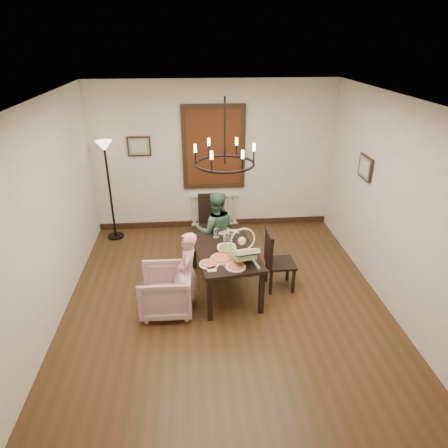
{
  "coord_description": "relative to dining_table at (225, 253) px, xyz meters",
  "views": [
    {
      "loc": [
        -0.42,
        -4.73,
        3.48
      ],
      "look_at": [
        0.01,
        0.34,
        1.05
      ],
      "focal_mm": 32.0,
      "sensor_mm": 36.0,
      "label": 1
    }
  ],
  "objects": [
    {
      "name": "room_shell",
      "position": [
        -0.02,
        0.07,
        0.79
      ],
      "size": [
        4.51,
        5.0,
        2.81
      ],
      "color": "#492C19",
      "rests_on": "ground"
    },
    {
      "name": "dining_table",
      "position": [
        0.0,
        0.0,
        0.0
      ],
      "size": [
        1.03,
        1.58,
        0.69
      ],
      "rotation": [
        0.0,
        0.0,
        0.14
      ],
      "color": "black",
      "rests_on": "room_shell"
    },
    {
      "name": "chair_far",
      "position": [
        -0.12,
        1.1,
        -0.09
      ],
      "size": [
        0.47,
        0.47,
        1.04
      ],
      "primitive_type": null,
      "rotation": [
        0.0,
        0.0,
        -0.03
      ],
      "color": "black",
      "rests_on": "room_shell"
    },
    {
      "name": "chair_right",
      "position": [
        0.82,
        -0.04,
        -0.14
      ],
      "size": [
        0.42,
        0.42,
        0.94
      ],
      "primitive_type": null,
      "rotation": [
        0.0,
        0.0,
        1.59
      ],
      "color": "black",
      "rests_on": "room_shell"
    },
    {
      "name": "armchair",
      "position": [
        -0.85,
        -0.47,
        -0.29
      ],
      "size": [
        0.72,
        0.7,
        0.64
      ],
      "primitive_type": "imported",
      "rotation": [
        0.0,
        0.0,
        -1.59
      ],
      "color": "#C496A5",
      "rests_on": "room_shell"
    },
    {
      "name": "elderly_woman",
      "position": [
        -0.53,
        -0.41,
        -0.13
      ],
      "size": [
        0.26,
        0.37,
        0.95
      ],
      "primitive_type": "imported",
      "rotation": [
        0.0,
        0.0,
        -1.68
      ],
      "color": "#E3A0AC",
      "rests_on": "room_shell"
    },
    {
      "name": "seated_man",
      "position": [
        -0.09,
        0.64,
        -0.07
      ],
      "size": [
        0.55,
        0.43,
        1.08
      ],
      "primitive_type": "imported",
      "rotation": [
        0.0,
        0.0,
        3.19
      ],
      "color": "#3C654C",
      "rests_on": "room_shell"
    },
    {
      "name": "baby_bouncer",
      "position": [
        0.21,
        -0.4,
        0.25
      ],
      "size": [
        0.47,
        0.57,
        0.33
      ],
      "primitive_type": null,
      "rotation": [
        0.0,
        0.0,
        0.21
      ],
      "color": "#B8CA8B",
      "rests_on": "dining_table"
    },
    {
      "name": "salad_bowl",
      "position": [
        0.02,
        -0.1,
        0.12
      ],
      "size": [
        0.33,
        0.33,
        0.08
      ],
      "primitive_type": "imported",
      "color": "white",
      "rests_on": "dining_table"
    },
    {
      "name": "pizza_platter",
      "position": [
        -0.07,
        -0.33,
        0.1
      ],
      "size": [
        0.32,
        0.32,
        0.04
      ],
      "primitive_type": "cylinder",
      "color": "tan",
      "rests_on": "dining_table"
    },
    {
      "name": "drinking_glass",
      "position": [
        0.04,
        0.13,
        0.15
      ],
      "size": [
        0.07,
        0.07,
        0.13
      ],
      "primitive_type": "cylinder",
      "color": "silver",
      "rests_on": "dining_table"
    },
    {
      "name": "window_blinds",
      "position": [
        -0.02,
        2.17,
        0.99
      ],
      "size": [
        1.0,
        0.03,
        1.4
      ],
      "primitive_type": "cube",
      "color": "#552E11",
      "rests_on": "room_shell"
    },
    {
      "name": "radiator",
      "position": [
        -0.02,
        2.19,
        -0.26
      ],
      "size": [
        0.92,
        0.12,
        0.62
      ],
      "primitive_type": null,
      "color": "silver",
      "rests_on": "room_shell"
    },
    {
      "name": "picture_back",
      "position": [
        -1.37,
        2.18,
        1.04
      ],
      "size": [
        0.42,
        0.03,
        0.36
      ],
      "primitive_type": "cube",
      "color": "black",
      "rests_on": "room_shell"
    },
    {
      "name": "picture_right",
      "position": [
        2.19,
        0.61,
        1.04
      ],
      "size": [
        0.03,
        0.42,
        0.36
      ],
      "primitive_type": "cube",
      "rotation": [
        0.0,
        0.0,
        1.57
      ],
      "color": "black",
      "rests_on": "room_shell"
    },
    {
      "name": "floor_lamp",
      "position": [
        -1.92,
        1.86,
        0.29
      ],
      "size": [
        0.3,
        0.3,
        1.8
      ],
      "primitive_type": null,
      "color": "black",
      "rests_on": "room_shell"
    },
    {
      "name": "chandelier",
      "position": [
        0.0,
        0.0,
        1.34
      ],
      "size": [
        0.8,
        0.8,
        0.04
      ],
      "primitive_type": "torus",
      "color": "black",
      "rests_on": "room_shell"
    }
  ]
}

